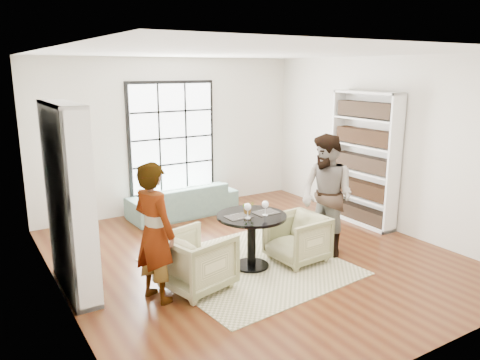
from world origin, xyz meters
TOP-DOWN VIEW (x-y plane):
  - ground at (0.00, 0.00)m, footprint 6.00×6.00m
  - room_shell at (0.00, 0.54)m, footprint 6.00×6.01m
  - rug at (-0.26, -0.30)m, footprint 2.68×2.68m
  - pedestal_table at (-0.25, -0.31)m, footprint 0.99×0.99m
  - sofa at (-0.04, 2.45)m, footprint 2.12×0.92m
  - armchair_left at (-1.22, -0.49)m, footprint 1.01×0.99m
  - armchair_right at (0.45, -0.47)m, footprint 0.82×0.80m
  - person_left at (-1.77, -0.49)m, footprint 0.59×0.73m
  - person_right at (1.00, -0.47)m, footprint 0.82×0.99m
  - placemat_left at (-0.46, -0.29)m, footprint 0.35×0.27m
  - placemat_right at (-0.02, -0.33)m, footprint 0.35×0.27m
  - cutlery_left at (-0.46, -0.29)m, footprint 0.15×0.22m
  - cutlery_right at (-0.02, -0.33)m, footprint 0.15×0.22m
  - wine_glass_left at (-0.38, -0.41)m, footprint 0.10×0.10m
  - wine_glass_right at (-0.10, -0.43)m, footprint 0.10×0.10m
  - flower_centerpiece at (-0.28, -0.25)m, footprint 0.19×0.17m

SIDE VIEW (x-z plane):
  - ground at x=0.00m, z-range 0.00..0.00m
  - rug at x=-0.26m, z-range 0.00..0.01m
  - sofa at x=-0.04m, z-range 0.00..0.61m
  - armchair_right at x=0.45m, z-range 0.00..0.70m
  - armchair_left at x=-1.22m, z-range 0.00..0.76m
  - pedestal_table at x=-0.25m, z-range 0.18..0.96m
  - placemat_left at x=-0.46m, z-range 0.79..0.79m
  - placemat_right at x=-0.02m, z-range 0.79..0.79m
  - cutlery_left at x=-0.46m, z-range 0.79..0.80m
  - cutlery_right at x=-0.02m, z-range 0.79..0.80m
  - person_left at x=-1.77m, z-range 0.00..1.74m
  - flower_centerpiece at x=-0.28m, z-range 0.79..0.98m
  - person_right at x=1.00m, z-range 0.00..1.85m
  - wine_glass_right at x=-0.10m, z-range 0.83..1.04m
  - wine_glass_left at x=-0.38m, z-range 0.83..1.05m
  - room_shell at x=0.00m, z-range -1.74..4.26m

